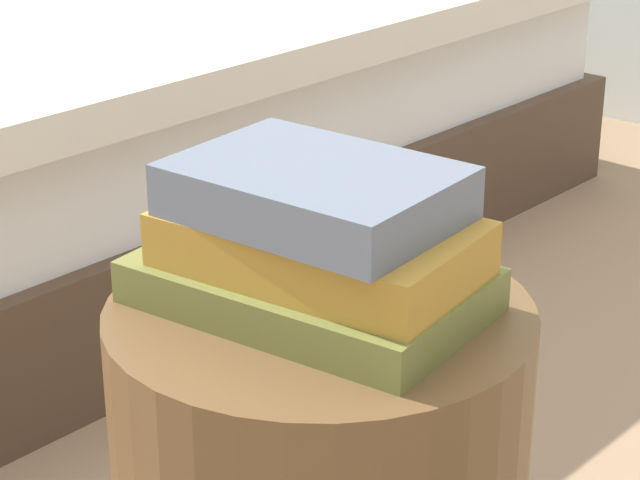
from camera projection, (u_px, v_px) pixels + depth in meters
The scene contains 3 objects.
book_olive at pixel (308, 286), 1.05m from camera, with size 0.29×0.18×0.04m, color olive.
book_ochre at pixel (318, 241), 1.03m from camera, with size 0.26×0.15×0.05m, color #B7842D.
book_slate at pixel (315, 192), 1.01m from camera, with size 0.22×0.16×0.04m, color slate.
Camera 1 is at (0.63, -0.70, 0.91)m, focal length 69.43 mm.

